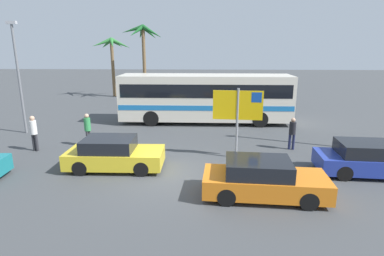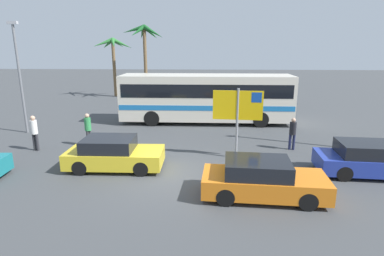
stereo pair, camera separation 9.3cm
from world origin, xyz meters
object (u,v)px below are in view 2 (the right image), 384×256
Objects in this scene: car_yellow at (114,154)px; pedestrian_by_bus at (293,131)px; car_blue at (372,160)px; pedestrian_crossing_lot at (34,130)px; car_orange at (262,180)px; pedestrian_near_sign at (88,127)px; bus_front_coach at (206,96)px; ferry_sign at (239,108)px.

pedestrian_by_bus is at bearing 18.75° from car_yellow.
pedestrian_crossing_lot reaches higher than car_blue.
car_blue is at bearing -1.71° from car_yellow.
car_orange is 9.51m from pedestrian_near_sign.
pedestrian_crossing_lot is at bearing 31.55° from pedestrian_near_sign.
pedestrian_near_sign is 1.06× the size of pedestrian_by_bus.
ferry_sign is (1.47, -6.93, 0.54)m from bus_front_coach.
car_yellow is 0.94× the size of car_orange.
pedestrian_crossing_lot is 1.09× the size of pedestrian_by_bus.
pedestrian_near_sign is (-7.44, 1.40, -1.32)m from ferry_sign.
car_yellow is 2.32× the size of pedestrian_near_sign.
ferry_sign is 0.81× the size of car_yellow.
pedestrian_near_sign is (-5.98, -5.52, -0.78)m from bus_front_coach.
ferry_sign is 1.99× the size of pedestrian_by_bus.
car_yellow is 10.40m from car_blue.
pedestrian_near_sign is at bearing 126.02° from car_yellow.
car_yellow is at bearing -158.90° from ferry_sign.
ferry_sign is at bearing 15.51° from car_yellow.
ferry_sign is 4.23m from car_orange.
pedestrian_crossing_lot is at bearing -77.81° from pedestrian_by_bus.
pedestrian_crossing_lot is (-14.91, 2.29, 0.40)m from car_blue.
pedestrian_by_bus is (10.26, -0.09, -0.07)m from pedestrian_near_sign.
car_blue is 12.96m from pedestrian_near_sign.
pedestrian_near_sign is at bearing -81.70° from pedestrian_by_bus.
bus_front_coach is 6.38× the size of pedestrian_crossing_lot.
ferry_sign is 9.88m from pedestrian_crossing_lot.
pedestrian_near_sign is at bearing 122.09° from pedestrian_crossing_lot.
pedestrian_by_bus is at bearing -168.61° from pedestrian_near_sign.
ferry_sign is 5.74m from car_yellow.
bus_front_coach is 6.97× the size of pedestrian_by_bus.
pedestrian_crossing_lot is at bearing 160.46° from car_orange.
pedestrian_by_bus is (4.28, -5.61, -0.84)m from bus_front_coach.
ferry_sign is 0.73× the size of car_blue.
pedestrian_crossing_lot reaches higher than car_yellow.
car_blue is 2.50× the size of pedestrian_crossing_lot.
car_yellow and car_blue have the same top height.
pedestrian_near_sign is (-2.17, 2.93, 0.37)m from car_yellow.
pedestrian_crossing_lot is at bearing -142.59° from bus_front_coach.
pedestrian_near_sign is at bearing 174.31° from ferry_sign.
car_yellow is at bearing -177.15° from car_blue.
car_yellow is 4.99m from pedestrian_crossing_lot.
ferry_sign is 1.82× the size of pedestrian_crossing_lot.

